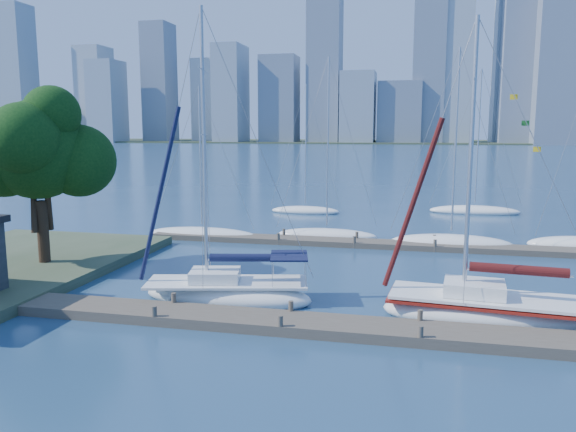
# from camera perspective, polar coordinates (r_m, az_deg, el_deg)

# --- Properties ---
(ground) EXTENTS (700.00, 700.00, 0.00)m
(ground) POSITION_cam_1_polar(r_m,az_deg,el_deg) (21.90, -0.22, -11.32)
(ground) COLOR navy
(ground) RESTS_ON ground
(near_dock) EXTENTS (26.00, 2.00, 0.40)m
(near_dock) POSITION_cam_1_polar(r_m,az_deg,el_deg) (21.83, -0.22, -10.83)
(near_dock) COLOR #4C4438
(near_dock) RESTS_ON ground
(far_dock) EXTENTS (30.00, 1.80, 0.36)m
(far_dock) POSITION_cam_1_polar(r_m,az_deg,el_deg) (36.87, 8.42, -2.80)
(far_dock) COLOR #4C4438
(far_dock) RESTS_ON ground
(far_shore) EXTENTS (800.00, 100.00, 1.50)m
(far_shore) POSITION_cam_1_polar(r_m,az_deg,el_deg) (340.15, 12.05, 7.34)
(far_shore) COLOR #38472D
(far_shore) RESTS_ON ground
(tree) EXTENTS (7.22, 6.59, 9.73)m
(tree) POSITION_cam_1_polar(r_m,az_deg,el_deg) (32.13, -24.07, 6.36)
(tree) COLOR black
(tree) RESTS_ON ground
(sailboat_navy) EXTENTS (7.98, 4.09, 13.10)m
(sailboat_navy) POSITION_cam_1_polar(r_m,az_deg,el_deg) (25.04, -6.21, -6.13)
(sailboat_navy) COLOR white
(sailboat_navy) RESTS_ON ground
(sailboat_maroon) EXTENTS (8.52, 3.47, 12.33)m
(sailboat_maroon) POSITION_cam_1_polar(r_m,az_deg,el_deg) (23.87, 19.73, -7.74)
(sailboat_maroon) COLOR white
(sailboat_maroon) RESTS_ON ground
(bg_boat_0) EXTENTS (8.20, 3.18, 10.78)m
(bg_boat_0) POSITION_cam_1_polar(r_m,az_deg,el_deg) (40.07, -8.70, -1.81)
(bg_boat_0) COLOR white
(bg_boat_0) RESTS_ON ground
(bg_boat_1) EXTENTS (7.31, 3.95, 12.65)m
(bg_boat_1) POSITION_cam_1_polar(r_m,az_deg,el_deg) (39.39, 3.97, -1.89)
(bg_boat_1) COLOR white
(bg_boat_1) RESTS_ON ground
(bg_boat_3) EXTENTS (7.82, 2.51, 12.91)m
(bg_boat_3) POSITION_cam_1_polar(r_m,az_deg,el_deg) (37.93, 16.24, -2.59)
(bg_boat_3) COLOR white
(bg_boat_3) RESTS_ON ground
(bg_boat_6) EXTENTS (6.52, 3.52, 11.79)m
(bg_boat_6) POSITION_cam_1_polar(r_m,az_deg,el_deg) (51.05, 1.78, 0.57)
(bg_boat_6) COLOR white
(bg_boat_6) RESTS_ON ground
(bg_boat_7) EXTENTS (7.99, 2.43, 13.10)m
(bg_boat_7) POSITION_cam_1_polar(r_m,az_deg,el_deg) (53.50, 18.43, 0.52)
(bg_boat_7) COLOR white
(bg_boat_7) RESTS_ON ground
(skyline) EXTENTS (503.07, 51.31, 119.36)m
(skyline) POSITION_cam_1_polar(r_m,az_deg,el_deg) (312.52, 16.22, 13.85)
(skyline) COLOR #7E8DA2
(skyline) RESTS_ON ground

